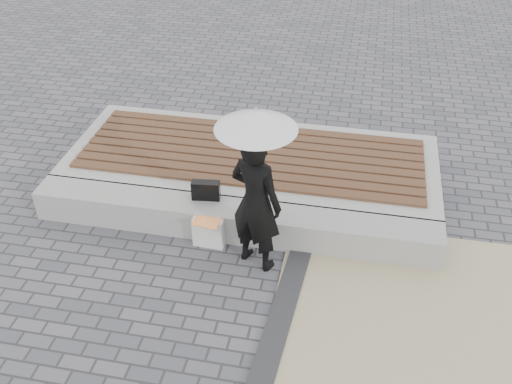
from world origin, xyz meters
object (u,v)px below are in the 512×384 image
(parasol, at_px, (256,120))
(canvas_tote, at_px, (209,232))
(handbag, at_px, (206,190))
(woman, at_px, (256,202))
(seating_ledge, at_px, (232,220))

(parasol, relative_size, canvas_tote, 2.79)
(handbag, distance_m, canvas_tote, 0.51)
(woman, relative_size, handbag, 5.00)
(seating_ledge, xyz_separation_m, handbag, (-0.35, 0.11, 0.32))
(seating_ledge, distance_m, canvas_tote, 0.35)
(woman, height_order, parasol, parasol)
(seating_ledge, relative_size, woman, 2.91)
(seating_ledge, xyz_separation_m, parasol, (0.38, -0.45, 1.68))
(seating_ledge, height_order, canvas_tote, seating_ledge)
(handbag, xyz_separation_m, canvas_tote, (0.12, -0.37, -0.33))
(canvas_tote, bearing_deg, woman, -14.95)
(woman, relative_size, parasol, 1.59)
(parasol, bearing_deg, woman, 90.00)
(parasol, relative_size, handbag, 3.14)
(seating_ledge, height_order, parasol, parasol)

